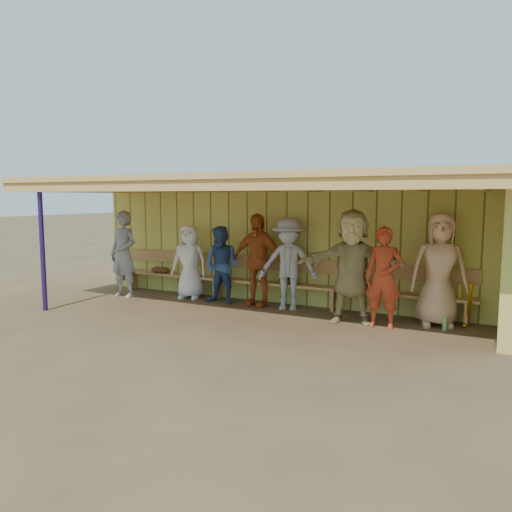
{
  "coord_description": "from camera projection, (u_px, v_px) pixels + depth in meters",
  "views": [
    {
      "loc": [
        4.21,
        -7.81,
        2.14
      ],
      "look_at": [
        0.0,
        0.35,
        1.05
      ],
      "focal_mm": 35.0,
      "sensor_mm": 36.0,
      "label": 1
    }
  ],
  "objects": [
    {
      "name": "bench",
      "position": [
        273.0,
        278.0,
        9.98
      ],
      "size": [
        7.6,
        0.34,
        0.93
      ],
      "color": "tan",
      "rests_on": "ground"
    },
    {
      "name": "player_e",
      "position": [
        288.0,
        264.0,
        9.46
      ],
      "size": [
        1.27,
        0.95,
        1.76
      ],
      "primitive_type": "imported",
      "rotation": [
        0.0,
        0.0,
        0.28
      ],
      "color": "#9D9AA3",
      "rests_on": "ground"
    },
    {
      "name": "player_d",
      "position": [
        257.0,
        260.0,
        9.77
      ],
      "size": [
        1.08,
        0.48,
        1.82
      ],
      "primitive_type": "imported",
      "rotation": [
        0.0,
        0.0,
        -0.03
      ],
      "color": "#B54E1D",
      "rests_on": "ground"
    },
    {
      "name": "player_f",
      "position": [
        352.0,
        266.0,
        8.41
      ],
      "size": [
        1.88,
        0.94,
        1.95
      ],
      "primitive_type": "imported",
      "rotation": [
        0.0,
        0.0,
        0.21
      ],
      "color": "tan",
      "rests_on": "ground"
    },
    {
      "name": "dugout_equipment",
      "position": [
        239.0,
        278.0,
        10.2
      ],
      "size": [
        6.7,
        0.62,
        0.8
      ],
      "color": "orange",
      "rests_on": "ground"
    },
    {
      "name": "player_g",
      "position": [
        384.0,
        277.0,
        8.13
      ],
      "size": [
        0.62,
        0.42,
        1.67
      ],
      "primitive_type": "imported",
      "rotation": [
        0.0,
        0.0,
        0.03
      ],
      "color": "#B2371C",
      "rests_on": "ground"
    },
    {
      "name": "dugout_structure",
      "position": [
        283.0,
        221.0,
        9.29
      ],
      "size": [
        8.8,
        3.2,
        2.5
      ],
      "color": "#CCC257",
      "rests_on": "ground"
    },
    {
      "name": "ground",
      "position": [
        247.0,
        315.0,
        9.06
      ],
      "size": [
        90.0,
        90.0,
        0.0
      ],
      "primitive_type": "plane",
      "color": "brown",
      "rests_on": "ground"
    },
    {
      "name": "player_h",
      "position": [
        439.0,
        270.0,
        8.22
      ],
      "size": [
        1.06,
        0.84,
        1.9
      ],
      "primitive_type": "imported",
      "rotation": [
        0.0,
        0.0,
        0.28
      ],
      "color": "tan",
      "rests_on": "ground"
    },
    {
      "name": "player_b",
      "position": [
        189.0,
        262.0,
        10.51
      ],
      "size": [
        0.86,
        0.66,
        1.57
      ],
      "primitive_type": "imported",
      "rotation": [
        0.0,
        0.0,
        0.24
      ],
      "color": "white",
      "rests_on": "ground"
    },
    {
      "name": "player_c",
      "position": [
        222.0,
        265.0,
        9.98
      ],
      "size": [
        0.77,
        0.61,
        1.56
      ],
      "primitive_type": "imported",
      "rotation": [
        0.0,
        0.0,
        0.03
      ],
      "color": "#2E4A81",
      "rests_on": "ground"
    },
    {
      "name": "player_a",
      "position": [
        124.0,
        254.0,
        10.65
      ],
      "size": [
        0.7,
        0.49,
        1.85
      ],
      "primitive_type": "imported",
      "rotation": [
        0.0,
        0.0,
        -0.07
      ],
      "color": "gray",
      "rests_on": "ground"
    }
  ]
}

